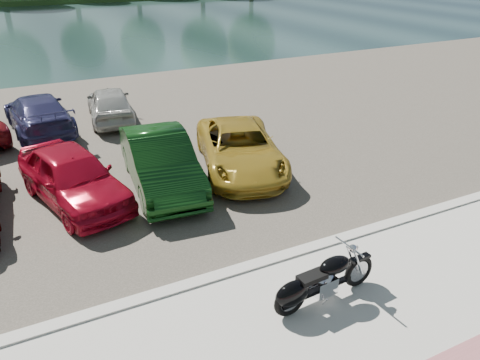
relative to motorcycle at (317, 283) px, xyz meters
The scene contains 11 objects.
ground 0.72m from the motorcycle, 90.97° to the right, with size 200.00×200.00×0.00m, color #595447.
promenade 1.54m from the motorcycle, 90.30° to the right, with size 60.00×6.00×0.10m, color #B8B7AD.
kerb 1.63m from the motorcycle, 90.28° to the left, with size 60.00×0.30×0.14m, color #B8B7AD.
parking_lot 10.56m from the motorcycle, 90.04° to the left, with size 60.00×18.00×0.04m, color #403C33.
river 39.55m from the motorcycle, 90.01° to the left, with size 120.00×40.00×0.00m, color #1A2E2E.
motorcycle is the anchor object (origin of this frame).
car_4 7.09m from the motorcycle, 118.41° to the left, with size 1.74×4.32×1.47m, color #A80B21.
car_5 6.19m from the motorcycle, 99.64° to the left, with size 1.63×4.67×1.54m, color #0E3610.
car_6 6.32m from the motorcycle, 76.55° to the left, with size 2.24×4.86×1.35m, color gold.
car_11 12.91m from the motorcycle, 106.47° to the left, with size 1.95×4.80×1.39m, color navy.
car_12 12.55m from the motorcycle, 94.76° to the left, with size 1.59×3.95×1.35m, color #B2B2AD.
Camera 1 is at (-4.33, -5.10, 6.09)m, focal length 35.00 mm.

